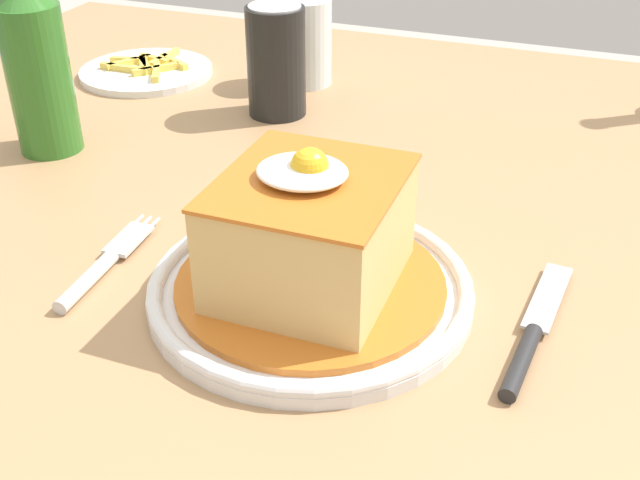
{
  "coord_description": "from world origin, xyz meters",
  "views": [
    {
      "loc": [
        0.24,
        -0.6,
        1.1
      ],
      "look_at": [
        0.06,
        -0.13,
        0.79
      ],
      "focal_mm": 43.81,
      "sensor_mm": 36.0,
      "label": 1
    }
  ],
  "objects_px": {
    "fork": "(101,267)",
    "knife": "(529,342)",
    "soda_can": "(276,61)",
    "main_plate": "(311,288)",
    "drinking_glass": "(304,48)",
    "side_plate_fries": "(147,71)",
    "beer_bottle_green_far": "(35,56)"
  },
  "relations": [
    {
      "from": "main_plate",
      "to": "knife",
      "type": "relative_size",
      "value": 1.48
    },
    {
      "from": "knife",
      "to": "drinking_glass",
      "type": "distance_m",
      "value": 0.55
    },
    {
      "from": "beer_bottle_green_far",
      "to": "side_plate_fries",
      "type": "relative_size",
      "value": 1.56
    },
    {
      "from": "main_plate",
      "to": "drinking_glass",
      "type": "distance_m",
      "value": 0.47
    },
    {
      "from": "fork",
      "to": "drinking_glass",
      "type": "distance_m",
      "value": 0.46
    },
    {
      "from": "main_plate",
      "to": "soda_can",
      "type": "distance_m",
      "value": 0.37
    },
    {
      "from": "knife",
      "to": "main_plate",
      "type": "bearing_deg",
      "value": 179.23
    },
    {
      "from": "main_plate",
      "to": "beer_bottle_green_far",
      "type": "height_order",
      "value": "beer_bottle_green_far"
    },
    {
      "from": "soda_can",
      "to": "main_plate",
      "type": "bearing_deg",
      "value": -62.58
    },
    {
      "from": "main_plate",
      "to": "soda_can",
      "type": "xyz_separation_m",
      "value": [
        -0.17,
        0.33,
        0.05
      ]
    },
    {
      "from": "side_plate_fries",
      "to": "fork",
      "type": "bearing_deg",
      "value": -62.77
    },
    {
      "from": "soda_can",
      "to": "drinking_glass",
      "type": "distance_m",
      "value": 0.11
    },
    {
      "from": "main_plate",
      "to": "knife",
      "type": "height_order",
      "value": "main_plate"
    },
    {
      "from": "fork",
      "to": "beer_bottle_green_far",
      "type": "bearing_deg",
      "value": 135.49
    },
    {
      "from": "main_plate",
      "to": "drinking_glass",
      "type": "xyz_separation_m",
      "value": [
        -0.18,
        0.43,
        0.04
      ]
    },
    {
      "from": "knife",
      "to": "beer_bottle_green_far",
      "type": "bearing_deg",
      "value": 163.24
    },
    {
      "from": "knife",
      "to": "fork",
      "type": "bearing_deg",
      "value": -175.52
    },
    {
      "from": "knife",
      "to": "beer_bottle_green_far",
      "type": "relative_size",
      "value": 0.62
    },
    {
      "from": "fork",
      "to": "drinking_glass",
      "type": "bearing_deg",
      "value": 91.25
    },
    {
      "from": "fork",
      "to": "side_plate_fries",
      "type": "xyz_separation_m",
      "value": [
        -0.21,
        0.41,
        -0.0
      ]
    },
    {
      "from": "fork",
      "to": "side_plate_fries",
      "type": "distance_m",
      "value": 0.46
    },
    {
      "from": "main_plate",
      "to": "beer_bottle_green_far",
      "type": "distance_m",
      "value": 0.39
    },
    {
      "from": "fork",
      "to": "knife",
      "type": "bearing_deg",
      "value": 4.48
    },
    {
      "from": "main_plate",
      "to": "soda_can",
      "type": "bearing_deg",
      "value": 117.42
    },
    {
      "from": "soda_can",
      "to": "beer_bottle_green_far",
      "type": "relative_size",
      "value": 0.47
    },
    {
      "from": "main_plate",
      "to": "beer_bottle_green_far",
      "type": "relative_size",
      "value": 0.92
    },
    {
      "from": "fork",
      "to": "beer_bottle_green_far",
      "type": "distance_m",
      "value": 0.27
    },
    {
      "from": "main_plate",
      "to": "beer_bottle_green_far",
      "type": "bearing_deg",
      "value": 156.5
    },
    {
      "from": "fork",
      "to": "knife",
      "type": "relative_size",
      "value": 0.85
    },
    {
      "from": "main_plate",
      "to": "knife",
      "type": "xyz_separation_m",
      "value": [
        0.16,
        -0.0,
        -0.0
      ]
    },
    {
      "from": "fork",
      "to": "knife",
      "type": "height_order",
      "value": "same"
    },
    {
      "from": "main_plate",
      "to": "fork",
      "type": "xyz_separation_m",
      "value": [
        -0.17,
        -0.03,
        -0.0
      ]
    }
  ]
}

